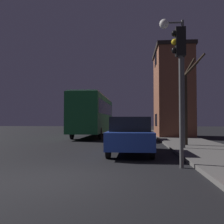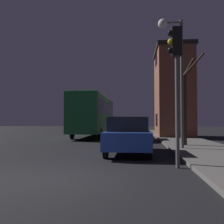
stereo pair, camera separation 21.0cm
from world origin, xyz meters
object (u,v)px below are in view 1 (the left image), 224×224
(streetlamp, at_px, (174,55))
(traffic_light, at_px, (180,67))
(bare_tree, at_px, (186,102))
(car_near_lane, at_px, (130,135))
(car_mid_lane, at_px, (133,129))
(bus, at_px, (94,113))

(streetlamp, bearing_deg, traffic_light, -97.20)
(bare_tree, relative_size, car_near_lane, 1.04)
(traffic_light, bearing_deg, streetlamp, 82.80)
(traffic_light, height_order, car_mid_lane, traffic_light)
(streetlamp, relative_size, traffic_light, 1.46)
(bare_tree, height_order, car_near_lane, bare_tree)
(traffic_light, distance_m, bare_tree, 6.28)
(traffic_light, xyz_separation_m, car_near_lane, (-1.58, 3.16, -2.30))
(car_near_lane, bearing_deg, car_mid_lane, 89.37)
(traffic_light, relative_size, bare_tree, 0.91)
(car_mid_lane, bearing_deg, bare_tree, -57.77)
(streetlamp, distance_m, bare_tree, 2.84)
(bus, bearing_deg, traffic_light, -71.25)
(streetlamp, distance_m, bus, 12.38)
(streetlamp, relative_size, bus, 0.55)
(bus, xyz_separation_m, car_mid_lane, (3.67, -4.45, -1.37))
(streetlamp, xyz_separation_m, bus, (-5.74, 10.67, -2.51))
(bare_tree, relative_size, car_mid_lane, 1.23)
(bus, bearing_deg, car_near_lane, -73.44)
(streetlamp, bearing_deg, bare_tree, 60.26)
(bus, distance_m, car_mid_lane, 5.93)
(car_near_lane, bearing_deg, traffic_light, -63.44)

